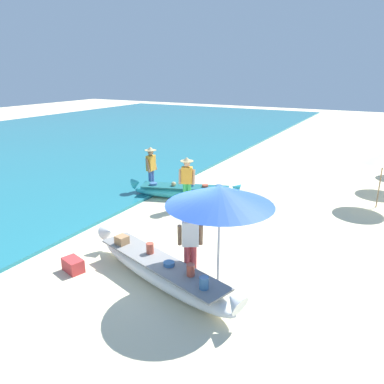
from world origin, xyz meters
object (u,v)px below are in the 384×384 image
(boat_cyan_midground, at_px, (185,191))
(person_vendor_hatted, at_px, (187,179))
(person_tourist_customer, at_px, (190,243))
(person_vendor_assistant, at_px, (151,166))
(patio_umbrella_large, at_px, (220,196))
(boat_white_foreground, at_px, (160,271))
(cooler_box, at_px, (73,265))

(boat_cyan_midground, bearing_deg, person_vendor_hatted, -56.33)
(person_tourist_customer, bearing_deg, person_vendor_assistant, 131.80)
(patio_umbrella_large, bearing_deg, person_vendor_hatted, 126.60)
(boat_white_foreground, height_order, person_vendor_assistant, person_vendor_assistant)
(person_vendor_assistant, bearing_deg, boat_white_foreground, -53.86)
(cooler_box, bearing_deg, person_vendor_assistant, 123.56)
(boat_cyan_midground, bearing_deg, person_vendor_assistant, 175.76)
(boat_white_foreground, bearing_deg, cooler_box, -164.84)
(boat_white_foreground, bearing_deg, boat_cyan_midground, 114.24)
(patio_umbrella_large, relative_size, cooler_box, 4.63)
(person_vendor_hatted, xyz_separation_m, patio_umbrella_large, (3.07, -4.14, 1.13))
(person_vendor_assistant, height_order, patio_umbrella_large, patio_umbrella_large)
(cooler_box, bearing_deg, patio_umbrella_large, 30.31)
(boat_cyan_midground, xyz_separation_m, person_tourist_customer, (2.92, -4.90, 0.69))
(boat_cyan_midground, distance_m, person_vendor_hatted, 1.27)
(patio_umbrella_large, bearing_deg, person_vendor_assistant, 135.52)
(boat_cyan_midground, xyz_separation_m, patio_umbrella_large, (3.63, -4.98, 1.90))
(person_vendor_hatted, bearing_deg, person_vendor_assistant, 155.64)
(boat_white_foreground, xyz_separation_m, boat_cyan_midground, (-2.37, 5.25, -0.03))
(boat_cyan_midground, distance_m, person_tourist_customer, 5.74)
(boat_cyan_midground, distance_m, person_vendor_assistant, 1.73)
(person_vendor_hatted, relative_size, person_vendor_assistant, 1.01)
(boat_white_foreground, height_order, boat_cyan_midground, boat_white_foreground)
(boat_cyan_midground, height_order, person_vendor_assistant, person_vendor_assistant)
(boat_white_foreground, bearing_deg, patio_umbrella_large, 12.18)
(person_vendor_hatted, bearing_deg, person_tourist_customer, -59.76)
(boat_cyan_midground, relative_size, person_tourist_customer, 2.36)
(boat_cyan_midground, relative_size, cooler_box, 7.78)
(person_tourist_customer, bearing_deg, person_vendor_hatted, 120.24)
(boat_cyan_midground, relative_size, person_vendor_assistant, 2.27)
(boat_cyan_midground, distance_m, cooler_box, 5.83)
(boat_white_foreground, xyz_separation_m, person_vendor_assistant, (-3.92, 5.37, 0.72))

